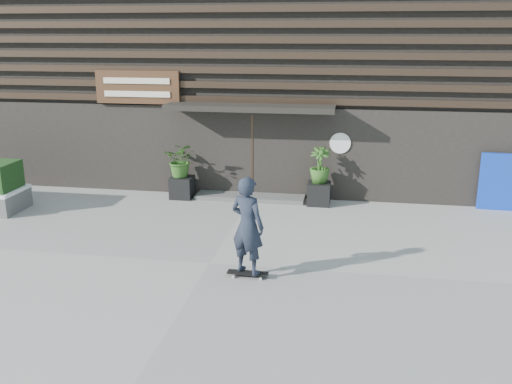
% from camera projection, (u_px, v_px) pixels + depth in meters
% --- Properties ---
extents(ground, '(80.00, 80.00, 0.00)m').
position_uv_depth(ground, '(210.00, 263.00, 11.28)').
color(ground, '#999691').
rests_on(ground, ground).
extents(entrance_step, '(3.00, 0.80, 0.12)m').
position_uv_depth(entrance_step, '(250.00, 197.00, 15.63)').
color(entrance_step, '#4D4D4A').
rests_on(entrance_step, ground).
extents(planter_pot_left, '(0.60, 0.60, 0.60)m').
position_uv_depth(planter_pot_left, '(182.00, 187.00, 15.68)').
color(planter_pot_left, black).
rests_on(planter_pot_left, ground).
extents(bamboo_left, '(0.86, 0.75, 0.96)m').
position_uv_depth(bamboo_left, '(181.00, 160.00, 15.46)').
color(bamboo_left, '#2D591E').
rests_on(bamboo_left, planter_pot_left).
extents(planter_pot_right, '(0.60, 0.60, 0.60)m').
position_uv_depth(planter_pot_right, '(319.00, 194.00, 15.06)').
color(planter_pot_right, black).
rests_on(planter_pot_right, ground).
extents(bamboo_right, '(0.54, 0.54, 0.96)m').
position_uv_depth(bamboo_right, '(320.00, 165.00, 14.85)').
color(bamboo_right, '#2D591E').
rests_on(bamboo_right, planter_pot_right).
extents(blue_tarp, '(1.60, 0.18, 1.50)m').
position_uv_depth(blue_tarp, '(512.00, 182.00, 14.43)').
color(blue_tarp, '#0D2EAD').
rests_on(blue_tarp, ground).
extents(building, '(18.00, 11.00, 8.00)m').
position_uv_depth(building, '(277.00, 46.00, 19.63)').
color(building, black).
rests_on(building, ground).
extents(skateboarder, '(0.80, 0.68, 1.96)m').
position_uv_depth(skateboarder, '(248.00, 226.00, 10.37)').
color(skateboarder, black).
rests_on(skateboarder, ground).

